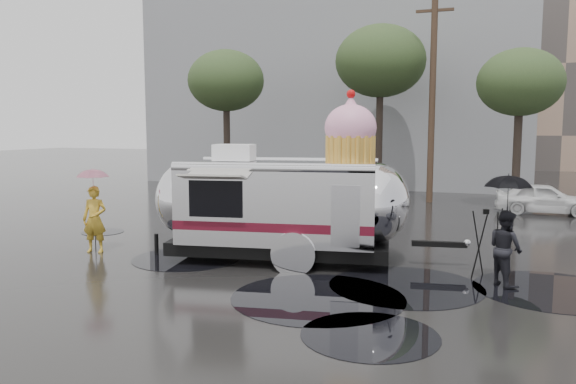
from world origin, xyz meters
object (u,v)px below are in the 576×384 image
at_px(person_right, 505,248).
at_px(airstream_trailer, 284,200).
at_px(tripod, 485,237).
at_px(person_left, 95,219).

bearing_deg(person_right, airstream_trailer, 46.48).
bearing_deg(tripod, person_left, -179.74).
relative_size(person_right, tripod, 1.04).
bearing_deg(person_left, airstream_trailer, -2.12).
distance_m(person_left, tripod, 9.85).
distance_m(airstream_trailer, tripod, 4.81).
bearing_deg(airstream_trailer, person_right, -16.12).
height_order(person_left, person_right, person_left).
xyz_separation_m(airstream_trailer, person_right, (5.19, -0.57, -0.71)).
bearing_deg(person_right, tripod, 2.70).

